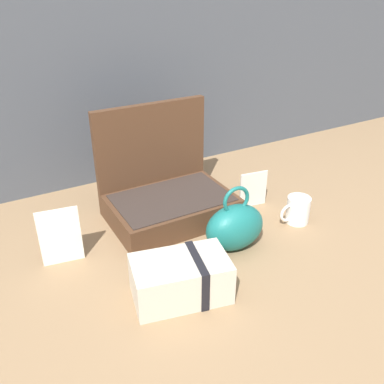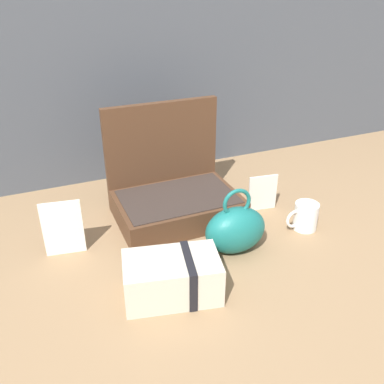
{
  "view_description": "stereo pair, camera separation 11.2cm",
  "coord_description": "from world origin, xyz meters",
  "px_view_note": "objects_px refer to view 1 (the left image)",
  "views": [
    {
      "loc": [
        -0.46,
        -0.88,
        0.72
      ],
      "look_at": [
        0.03,
        -0.02,
        0.19
      ],
      "focal_mm": 38.65,
      "sensor_mm": 36.0,
      "label": 1
    },
    {
      "loc": [
        -0.36,
        -0.93,
        0.72
      ],
      "look_at": [
        0.03,
        -0.02,
        0.19
      ],
      "focal_mm": 38.65,
      "sensor_mm": 36.0,
      "label": 2
    }
  ],
  "objects_px": {
    "poster_card_right": "(253,189)",
    "teal_pouch_handbag": "(235,227)",
    "open_suitcase": "(166,193)",
    "cream_toiletry_bag": "(182,278)",
    "coffee_mug": "(297,210)",
    "info_card_left": "(60,237)"
  },
  "relations": [
    {
      "from": "poster_card_right",
      "to": "teal_pouch_handbag",
      "type": "bearing_deg",
      "value": -130.59
    },
    {
      "from": "open_suitcase",
      "to": "cream_toiletry_bag",
      "type": "height_order",
      "value": "open_suitcase"
    },
    {
      "from": "cream_toiletry_bag",
      "to": "coffee_mug",
      "type": "height_order",
      "value": "cream_toiletry_bag"
    },
    {
      "from": "coffee_mug",
      "to": "poster_card_right",
      "type": "height_order",
      "value": "poster_card_right"
    },
    {
      "from": "teal_pouch_handbag",
      "to": "info_card_left",
      "type": "bearing_deg",
      "value": 158.58
    },
    {
      "from": "open_suitcase",
      "to": "poster_card_right",
      "type": "distance_m",
      "value": 0.3
    },
    {
      "from": "open_suitcase",
      "to": "cream_toiletry_bag",
      "type": "distance_m",
      "value": 0.4
    },
    {
      "from": "open_suitcase",
      "to": "cream_toiletry_bag",
      "type": "xyz_separation_m",
      "value": [
        -0.14,
        -0.37,
        -0.03
      ]
    },
    {
      "from": "cream_toiletry_bag",
      "to": "coffee_mug",
      "type": "bearing_deg",
      "value": 14.25
    },
    {
      "from": "teal_pouch_handbag",
      "to": "coffee_mug",
      "type": "bearing_deg",
      "value": 4.11
    },
    {
      "from": "teal_pouch_handbag",
      "to": "info_card_left",
      "type": "xyz_separation_m",
      "value": [
        -0.45,
        0.18,
        0.01
      ]
    },
    {
      "from": "open_suitcase",
      "to": "poster_card_right",
      "type": "height_order",
      "value": "open_suitcase"
    },
    {
      "from": "info_card_left",
      "to": "poster_card_right",
      "type": "bearing_deg",
      "value": 8.54
    },
    {
      "from": "cream_toiletry_bag",
      "to": "teal_pouch_handbag",
      "type": "bearing_deg",
      "value": 24.68
    },
    {
      "from": "teal_pouch_handbag",
      "to": "info_card_left",
      "type": "height_order",
      "value": "teal_pouch_handbag"
    },
    {
      "from": "coffee_mug",
      "to": "poster_card_right",
      "type": "xyz_separation_m",
      "value": [
        -0.06,
        0.16,
        0.02
      ]
    },
    {
      "from": "coffee_mug",
      "to": "info_card_left",
      "type": "xyz_separation_m",
      "value": [
        -0.71,
        0.16,
        0.04
      ]
    },
    {
      "from": "teal_pouch_handbag",
      "to": "info_card_left",
      "type": "distance_m",
      "value": 0.49
    },
    {
      "from": "teal_pouch_handbag",
      "to": "coffee_mug",
      "type": "height_order",
      "value": "teal_pouch_handbag"
    },
    {
      "from": "open_suitcase",
      "to": "info_card_left",
      "type": "distance_m",
      "value": 0.38
    },
    {
      "from": "open_suitcase",
      "to": "coffee_mug",
      "type": "bearing_deg",
      "value": -35.71
    },
    {
      "from": "open_suitcase",
      "to": "poster_card_right",
      "type": "relative_size",
      "value": 3.09
    }
  ]
}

